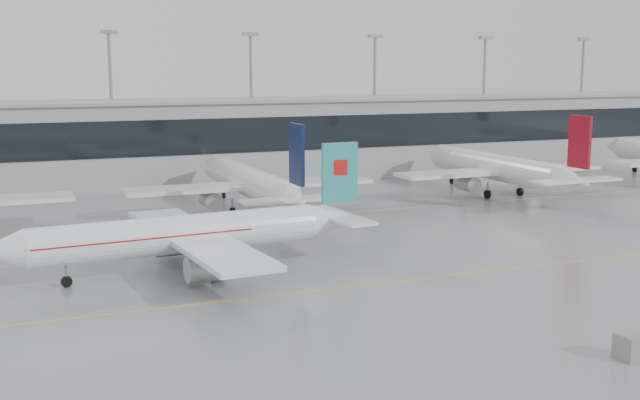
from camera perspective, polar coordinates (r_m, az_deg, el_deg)
name	(u,v)px	position (r m, az deg, el deg)	size (l,w,h in m)	color
ground	(376,284)	(65.00, 4.03, -5.98)	(320.00, 320.00, 0.00)	gray
taxi_line_main	(376,284)	(65.00, 4.03, -5.97)	(120.00, 0.25, 0.01)	gold
taxi_line_north	(261,219)	(92.14, -4.25, -1.35)	(120.00, 0.25, 0.01)	gold
terminal	(194,142)	(121.87, -8.97, 4.07)	(180.00, 15.00, 12.00)	#939397
terminal_glass	(206,136)	(114.43, -8.11, 4.49)	(180.00, 0.20, 5.00)	black
terminal_roof	(193,101)	(121.45, -9.04, 6.98)	(182.00, 16.00, 0.40)	gray
light_masts	(183,92)	(127.25, -9.69, 7.59)	(156.40, 1.00, 22.60)	gray
air_canada_jet	(193,234)	(68.64, -9.02, -2.42)	(34.14, 26.75, 10.45)	white
parked_jet_c	(251,183)	(95.00, -4.96, 1.24)	(29.64, 36.96, 11.72)	white
parked_jet_d	(500,168)	(110.46, 12.65, 2.20)	(29.64, 36.96, 11.72)	white
gse_unit	(630,347)	(52.08, 21.19, -9.69)	(1.55, 1.44, 1.55)	gray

